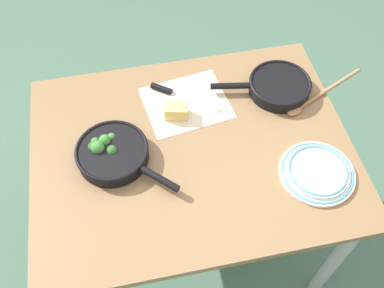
# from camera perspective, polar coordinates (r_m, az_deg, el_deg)

# --- Properties ---
(ground_plane) EXTENTS (14.00, 14.00, 0.00)m
(ground_plane) POSITION_cam_1_polar(r_m,az_deg,el_deg) (2.15, -0.00, -11.88)
(ground_plane) COLOR #476B56
(dining_table_red) EXTENTS (1.11, 0.85, 0.75)m
(dining_table_red) POSITION_cam_1_polar(r_m,az_deg,el_deg) (1.56, -0.00, -2.35)
(dining_table_red) COLOR olive
(dining_table_red) RESTS_ON ground_plane
(skillet_broccoli) EXTENTS (0.32, 0.32, 0.07)m
(skillet_broccoli) POSITION_cam_1_polar(r_m,az_deg,el_deg) (1.46, -10.57, -1.14)
(skillet_broccoli) COLOR black
(skillet_broccoli) RESTS_ON dining_table_red
(skillet_eggs) EXTENTS (0.38, 0.23, 0.05)m
(skillet_eggs) POSITION_cam_1_polar(r_m,az_deg,el_deg) (1.66, 11.46, 7.57)
(skillet_eggs) COLOR black
(skillet_eggs) RESTS_ON dining_table_red
(wooden_spoon) EXTENTS (0.36, 0.19, 0.02)m
(wooden_spoon) POSITION_cam_1_polar(r_m,az_deg,el_deg) (1.68, 16.29, 6.09)
(wooden_spoon) COLOR #A87A4C
(wooden_spoon) RESTS_ON dining_table_red
(parchment_sheet) EXTENTS (0.34, 0.30, 0.00)m
(parchment_sheet) POSITION_cam_1_polar(r_m,az_deg,el_deg) (1.61, -0.77, 5.51)
(parchment_sheet) COLOR beige
(parchment_sheet) RESTS_ON dining_table_red
(grater_knife) EXTENTS (0.24, 0.19, 0.02)m
(grater_knife) POSITION_cam_1_polar(r_m,az_deg,el_deg) (1.63, -2.30, 6.68)
(grater_knife) COLOR silver
(grater_knife) RESTS_ON dining_table_red
(cheese_block) EXTENTS (0.09, 0.07, 0.05)m
(cheese_block) POSITION_cam_1_polar(r_m,az_deg,el_deg) (1.55, -2.10, 4.42)
(cheese_block) COLOR #EACC66
(cheese_block) RESTS_ON dining_table_red
(dinner_plate_stack) EXTENTS (0.25, 0.25, 0.03)m
(dinner_plate_stack) POSITION_cam_1_polar(r_m,az_deg,el_deg) (1.47, 16.38, -3.60)
(dinner_plate_stack) COLOR silver
(dinner_plate_stack) RESTS_ON dining_table_red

